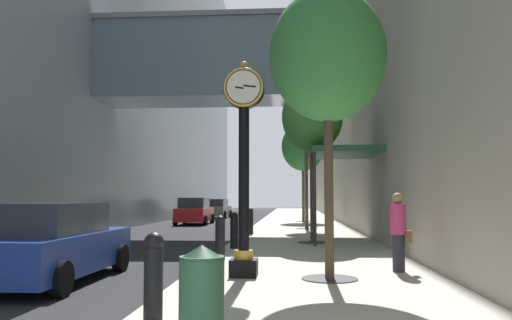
{
  "coord_description": "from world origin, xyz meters",
  "views": [
    {
      "loc": [
        2.22,
        -3.15,
        1.74
      ],
      "look_at": [
        0.79,
        17.03,
        3.2
      ],
      "focal_mm": 36.08,
      "sensor_mm": 36.0,
      "label": 1
    }
  ],
  "objects_px": {
    "bollard_fourth": "(234,229)",
    "street_tree_far": "(303,147)",
    "street_clock": "(244,157)",
    "bollard_fifth": "(244,224)",
    "street_tree_near": "(327,56)",
    "bollard_third": "(220,237)",
    "car_red_mid": "(194,211)",
    "car_blue_near": "(51,244)",
    "car_grey_far": "(216,209)",
    "bollard_nearest": "(153,274)",
    "trash_bin": "(202,290)",
    "street_tree_mid_near": "(312,118)",
    "street_tree_mid_far": "(306,128)",
    "bollard_sixth": "(250,220)",
    "pedestrian_walking": "(399,230)"
  },
  "relations": [
    {
      "from": "street_clock",
      "to": "bollard_fifth",
      "type": "bearing_deg",
      "value": 95.46
    },
    {
      "from": "pedestrian_walking",
      "to": "car_blue_near",
      "type": "xyz_separation_m",
      "value": [
        -7.2,
        -1.09,
        -0.24
      ]
    },
    {
      "from": "bollard_third",
      "to": "street_tree_mid_far",
      "type": "relative_size",
      "value": 0.18
    },
    {
      "from": "bollard_third",
      "to": "bollard_fifth",
      "type": "xyz_separation_m",
      "value": [
        0.0,
        6.24,
        0.0
      ]
    },
    {
      "from": "bollard_nearest",
      "to": "bollard_fourth",
      "type": "relative_size",
      "value": 1.0
    },
    {
      "from": "bollard_nearest",
      "to": "bollard_sixth",
      "type": "xyz_separation_m",
      "value": [
        0.0,
        15.59,
        0.0
      ]
    },
    {
      "from": "car_grey_far",
      "to": "bollard_fifth",
      "type": "bearing_deg",
      "value": -79.09
    },
    {
      "from": "bollard_sixth",
      "to": "pedestrian_walking",
      "type": "height_order",
      "value": "pedestrian_walking"
    },
    {
      "from": "street_tree_mid_near",
      "to": "bollard_fifth",
      "type": "bearing_deg",
      "value": 160.47
    },
    {
      "from": "street_tree_near",
      "to": "car_red_mid",
      "type": "bearing_deg",
      "value": 107.32
    },
    {
      "from": "street_tree_mid_near",
      "to": "car_blue_near",
      "type": "distance_m",
      "value": 10.53
    },
    {
      "from": "street_tree_mid_near",
      "to": "street_tree_far",
      "type": "height_order",
      "value": "street_tree_far"
    },
    {
      "from": "bollard_nearest",
      "to": "street_tree_mid_far",
      "type": "relative_size",
      "value": 0.18
    },
    {
      "from": "bollard_nearest",
      "to": "trash_bin",
      "type": "xyz_separation_m",
      "value": [
        0.78,
        -0.81,
        -0.06
      ]
    },
    {
      "from": "street_tree_far",
      "to": "car_red_mid",
      "type": "height_order",
      "value": "street_tree_far"
    },
    {
      "from": "bollard_third",
      "to": "car_red_mid",
      "type": "xyz_separation_m",
      "value": [
        -4.44,
        19.68,
        0.09
      ]
    },
    {
      "from": "bollard_nearest",
      "to": "car_blue_near",
      "type": "height_order",
      "value": "car_blue_near"
    },
    {
      "from": "street_tree_mid_near",
      "to": "street_clock",
      "type": "bearing_deg",
      "value": -102.28
    },
    {
      "from": "car_red_mid",
      "to": "car_grey_far",
      "type": "xyz_separation_m",
      "value": [
        -0.08,
        10.0,
        -0.05
      ]
    },
    {
      "from": "bollard_third",
      "to": "street_tree_far",
      "type": "bearing_deg",
      "value": 83.23
    },
    {
      "from": "trash_bin",
      "to": "street_tree_mid_near",
      "type": "bearing_deg",
      "value": 81.91
    },
    {
      "from": "street_tree_near",
      "to": "street_tree_mid_far",
      "type": "height_order",
      "value": "street_tree_mid_far"
    },
    {
      "from": "bollard_fifth",
      "to": "trash_bin",
      "type": "xyz_separation_m",
      "value": [
        0.78,
        -13.28,
        -0.06
      ]
    },
    {
      "from": "bollard_fifth",
      "to": "pedestrian_walking",
      "type": "relative_size",
      "value": 0.67
    },
    {
      "from": "bollard_third",
      "to": "bollard_fourth",
      "type": "distance_m",
      "value": 3.12
    },
    {
      "from": "bollard_fifth",
      "to": "street_tree_mid_far",
      "type": "bearing_deg",
      "value": 70.4
    },
    {
      "from": "bollard_sixth",
      "to": "car_grey_far",
      "type": "relative_size",
      "value": 0.24
    },
    {
      "from": "bollard_fifth",
      "to": "pedestrian_walking",
      "type": "height_order",
      "value": "pedestrian_walking"
    },
    {
      "from": "street_tree_far",
      "to": "trash_bin",
      "type": "bearing_deg",
      "value": -93.54
    },
    {
      "from": "street_clock",
      "to": "street_tree_mid_far",
      "type": "height_order",
      "value": "street_tree_mid_far"
    },
    {
      "from": "street_clock",
      "to": "street_tree_near",
      "type": "relative_size",
      "value": 0.76
    },
    {
      "from": "street_clock",
      "to": "bollard_third",
      "type": "xyz_separation_m",
      "value": [
        -0.84,
        2.51,
        -1.83
      ]
    },
    {
      "from": "street_tree_mid_far",
      "to": "car_red_mid",
      "type": "bearing_deg",
      "value": 137.94
    },
    {
      "from": "street_clock",
      "to": "bollard_third",
      "type": "relative_size",
      "value": 3.89
    },
    {
      "from": "bollard_fourth",
      "to": "car_grey_far",
      "type": "height_order",
      "value": "car_grey_far"
    },
    {
      "from": "bollard_fourth",
      "to": "street_tree_near",
      "type": "relative_size",
      "value": 0.2
    },
    {
      "from": "bollard_sixth",
      "to": "trash_bin",
      "type": "relative_size",
      "value": 1.08
    },
    {
      "from": "bollard_third",
      "to": "car_grey_far",
      "type": "distance_m",
      "value": 30.02
    },
    {
      "from": "bollard_fourth",
      "to": "street_tree_far",
      "type": "relative_size",
      "value": 0.17
    },
    {
      "from": "street_clock",
      "to": "bollard_nearest",
      "type": "xyz_separation_m",
      "value": [
        -0.84,
        -3.73,
        -1.83
      ]
    },
    {
      "from": "street_tree_mid_far",
      "to": "street_tree_far",
      "type": "bearing_deg",
      "value": 90.0
    },
    {
      "from": "street_tree_near",
      "to": "bollard_fourth",
      "type": "bearing_deg",
      "value": 113.57
    },
    {
      "from": "car_blue_near",
      "to": "car_grey_far",
      "type": "height_order",
      "value": "car_blue_near"
    },
    {
      "from": "bollard_nearest",
      "to": "bollard_sixth",
      "type": "relative_size",
      "value": 1.0
    },
    {
      "from": "bollard_third",
      "to": "street_tree_near",
      "type": "xyz_separation_m",
      "value": [
        2.54,
        -2.71,
        3.83
      ]
    },
    {
      "from": "bollard_nearest",
      "to": "street_tree_far",
      "type": "height_order",
      "value": "street_tree_far"
    },
    {
      "from": "bollard_fifth",
      "to": "street_clock",
      "type": "bearing_deg",
      "value": -84.54
    },
    {
      "from": "bollard_fifth",
      "to": "bollard_sixth",
      "type": "height_order",
      "value": "same"
    },
    {
      "from": "bollard_nearest",
      "to": "street_tree_near",
      "type": "distance_m",
      "value": 5.79
    },
    {
      "from": "bollard_fifth",
      "to": "street_tree_near",
      "type": "xyz_separation_m",
      "value": [
        2.54,
        -8.95,
        3.83
      ]
    }
  ]
}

